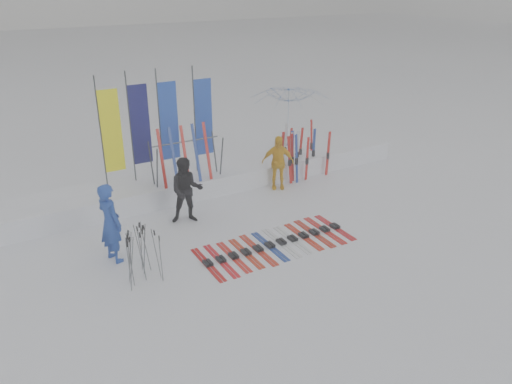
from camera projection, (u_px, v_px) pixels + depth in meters
ground at (282, 255)px, 11.98m from camera, size 120.00×120.00×0.00m
snow_bank at (202, 180)px, 15.51m from camera, size 14.00×1.60×0.60m
person_blue at (110, 223)px, 11.41m from camera, size 0.66×0.81×1.93m
person_black at (187, 191)px, 13.25m from camera, size 1.07×0.95×1.82m
person_yellow at (278, 162)px, 15.40m from camera, size 1.08×0.83×1.70m
tent_canopy at (290, 121)px, 18.05m from camera, size 3.76×3.79×2.61m
ski_row at (276, 244)px, 12.40m from camera, size 3.88×1.68×0.07m
pole_cluster at (140, 255)px, 10.81m from camera, size 0.74×0.82×1.25m
feather_flags at (156, 124)px, 14.30m from camera, size 3.36×0.27×3.20m
ski_rack at (187, 154)px, 14.47m from camera, size 2.04×0.80×1.23m
upright_skis at (297, 154)px, 16.34m from camera, size 1.60×1.07×1.68m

